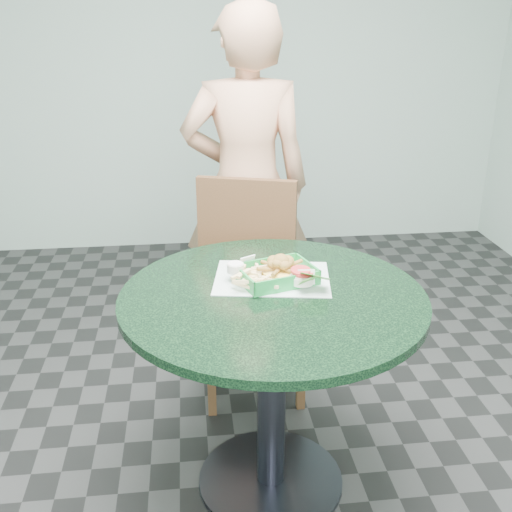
{
  "coord_description": "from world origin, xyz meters",
  "views": [
    {
      "loc": [
        -0.25,
        -1.71,
        1.61
      ],
      "look_at": [
        -0.04,
        0.1,
        0.86
      ],
      "focal_mm": 42.0,
      "sensor_mm": 36.0,
      "label": 1
    }
  ],
  "objects": [
    {
      "name": "diner_person",
      "position": [
        0.02,
        1.03,
        0.93
      ],
      "size": [
        0.7,
        0.48,
        1.85
      ],
      "primitive_type": "imported",
      "rotation": [
        0.0,
        0.0,
        3.09
      ],
      "color": "tan",
      "rests_on": "floor"
    },
    {
      "name": "wall_back",
      "position": [
        0.0,
        2.5,
        1.4
      ],
      "size": [
        4.0,
        0.04,
        2.8
      ],
      "primitive_type": "cube",
      "color": "silver",
      "rests_on": "ground"
    },
    {
      "name": "floor",
      "position": [
        0.0,
        0.0,
        0.0
      ],
      "size": [
        4.0,
        5.0,
        0.02
      ],
      "primitive_type": "cube",
      "color": "#303335",
      "rests_on": "ground"
    },
    {
      "name": "cafe_table",
      "position": [
        0.0,
        0.0,
        0.58
      ],
      "size": [
        0.99,
        0.99,
        0.75
      ],
      "color": "#282931",
      "rests_on": "floor"
    },
    {
      "name": "dining_chair",
      "position": [
        -0.0,
        0.71,
        0.53
      ],
      "size": [
        0.45,
        0.45,
        0.93
      ],
      "rotation": [
        0.0,
        0.0,
        -0.3
      ],
      "color": "#562C17",
      "rests_on": "floor"
    },
    {
      "name": "food_basket",
      "position": [
        0.02,
        0.09,
        0.77
      ],
      "size": [
        0.24,
        0.18,
        0.05
      ],
      "rotation": [
        0.0,
        0.0,
        0.3
      ],
      "color": "#1C903C",
      "rests_on": "placemat"
    },
    {
      "name": "placemat",
      "position": [
        0.01,
        0.11,
        0.75
      ],
      "size": [
        0.43,
        0.35,
        0.0
      ],
      "primitive_type": "cube",
      "rotation": [
        0.0,
        0.0,
        -0.16
      ],
      "color": "silver",
      "rests_on": "cafe_table"
    },
    {
      "name": "sauce_ramekin",
      "position": [
        -0.1,
        0.15,
        0.8
      ],
      "size": [
        0.06,
        0.06,
        0.03
      ],
      "rotation": [
        0.0,
        0.0,
        0.13
      ],
      "color": "silver",
      "rests_on": "food_basket"
    },
    {
      "name": "garnish_cup",
      "position": [
        0.09,
        0.01,
        0.79
      ],
      "size": [
        0.12,
        0.11,
        0.05
      ],
      "rotation": [
        0.0,
        0.0,
        -0.02
      ],
      "color": "beige",
      "rests_on": "food_basket"
    },
    {
      "name": "fries_pile",
      "position": [
        -0.06,
        0.09,
        0.79
      ],
      "size": [
        0.14,
        0.15,
        0.05
      ],
      "primitive_type": null,
      "rotation": [
        0.0,
        0.0,
        -0.19
      ],
      "color": "#F0CE8A",
      "rests_on": "food_basket"
    },
    {
      "name": "crab_sandwich",
      "position": [
        0.04,
        0.1,
        0.8
      ],
      "size": [
        0.13,
        0.13,
        0.08
      ],
      "rotation": [
        0.0,
        0.0,
        -0.39
      ],
      "color": "#EFC148",
      "rests_on": "food_basket"
    }
  ]
}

